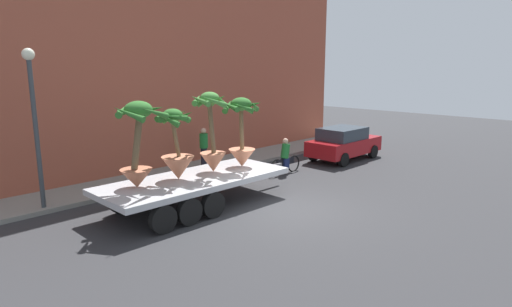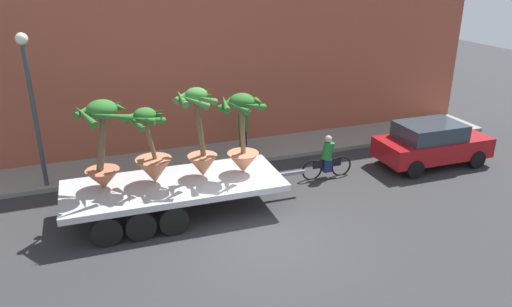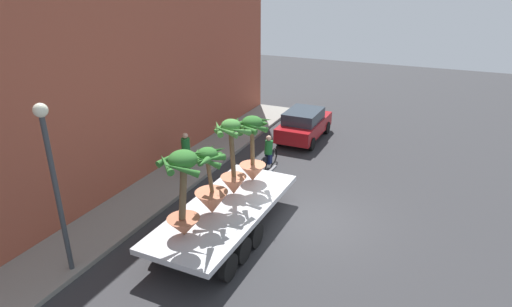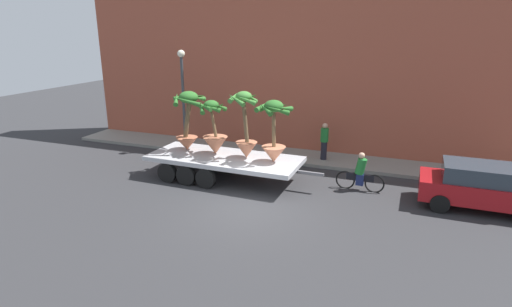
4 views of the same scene
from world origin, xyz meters
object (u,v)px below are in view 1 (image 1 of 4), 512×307
cyclist (285,158)px  potted_palm_rear (212,136)px  flatbed_trailer (189,185)px  parked_car (344,143)px  potted_palm_extra (138,143)px  potted_palm_middle (177,152)px  pedestrian_near_gate (204,147)px  potted_palm_front (242,134)px  street_lamp (34,108)px

cyclist → potted_palm_rear: bearing=-172.6°
flatbed_trailer → parked_car: (9.63, 0.48, 0.05)m
flatbed_trailer → cyclist: cyclist is taller
potted_palm_rear → potted_palm_extra: bearing=176.8°
potted_palm_rear → potted_palm_middle: 1.43m
potted_palm_extra → pedestrian_near_gate: potted_palm_extra is taller
potted_palm_middle → potted_palm_rear: bearing=-1.7°
potted_palm_rear → parked_car: size_ratio=0.66×
parked_car → pedestrian_near_gate: pedestrian_near_gate is taller
potted_palm_front → potted_palm_extra: (-3.89, 0.29, 0.14)m
potted_palm_front → pedestrian_near_gate: (1.24, 3.62, -1.10)m
potted_palm_middle → street_lamp: street_lamp is taller
cyclist → potted_palm_front: bearing=-167.4°
potted_palm_rear → street_lamp: 5.39m
cyclist → potted_palm_extra: bearing=-176.5°
parked_car → cyclist: bearing=176.3°
cyclist → parked_car: (4.04, -0.26, 0.16)m
flatbed_trailer → cyclist: size_ratio=3.93×
potted_palm_front → cyclist: potted_palm_front is taller
flatbed_trailer → parked_car: size_ratio=1.79×
potted_palm_rear → pedestrian_near_gate: 4.41m
parked_car → potted_palm_extra: bearing=-179.1°
potted_palm_front → parked_car: bearing=3.7°
potted_palm_rear → potted_palm_extra: (-2.66, 0.15, 0.10)m
potted_palm_front → pedestrian_near_gate: bearing=71.1°
potted_palm_middle → potted_palm_extra: (-1.27, 0.11, 0.42)m
potted_palm_middle → potted_palm_front: size_ratio=0.92×
cyclist → street_lamp: 9.57m
potted_palm_front → potted_palm_rear: bearing=173.3°
potted_palm_extra → cyclist: size_ratio=1.37×
potted_palm_middle → cyclist: (5.87, 0.54, -1.19)m
cyclist → pedestrian_near_gate: (-2.01, 2.89, 0.37)m
potted_palm_middle → potted_palm_front: bearing=-4.1°
potted_palm_rear → potted_palm_middle: potted_palm_rear is taller
potted_palm_middle → parked_car: (9.92, 0.28, -1.04)m
cyclist → street_lamp: bearing=165.6°
potted_palm_front → potted_palm_extra: size_ratio=0.96×
potted_palm_extra → street_lamp: (-1.79, 2.72, 0.95)m
potted_palm_front → potted_palm_extra: bearing=175.7°
flatbed_trailer → potted_palm_rear: size_ratio=2.71×
pedestrian_near_gate → cyclist: bearing=-55.2°
potted_palm_middle → potted_palm_front: (2.62, -0.19, 0.28)m
potted_palm_rear → cyclist: bearing=7.4°
potted_palm_middle → potted_palm_front: potted_palm_front is taller
flatbed_trailer → potted_palm_extra: bearing=168.7°
potted_palm_extra → pedestrian_near_gate: bearing=32.9°
flatbed_trailer → potted_palm_front: bearing=0.4°
parked_car → potted_palm_middle: bearing=-178.4°
potted_palm_middle → pedestrian_near_gate: potted_palm_middle is taller
flatbed_trailer → cyclist: (5.59, 0.75, -0.11)m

